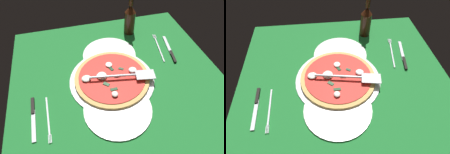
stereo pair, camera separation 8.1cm
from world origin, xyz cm
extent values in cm
cube|color=#1B6829|center=(0.00, 0.00, -0.40)|extent=(90.90, 90.90, 0.80)
cube|color=white|center=(-34.09, -26.51, 0.05)|extent=(7.57, 7.57, 0.10)
cube|color=white|center=(-34.09, -11.36, 0.05)|extent=(7.57, 7.57, 0.10)
cube|color=white|center=(-26.51, -18.94, 0.05)|extent=(7.57, 7.57, 0.10)
cube|color=white|center=(-26.51, -3.79, 0.05)|extent=(7.57, 7.57, 0.10)
cube|color=silver|center=(-26.51, 11.36, 0.05)|extent=(7.57, 7.57, 0.10)
cube|color=white|center=(-18.94, -26.51, 0.05)|extent=(7.57, 7.57, 0.10)
cube|color=silver|center=(-18.94, -11.36, 0.05)|extent=(7.57, 7.57, 0.10)
cube|color=white|center=(-18.94, 3.79, 0.05)|extent=(7.57, 7.57, 0.10)
cube|color=silver|center=(-18.94, 18.94, 0.05)|extent=(7.57, 7.57, 0.10)
cube|color=white|center=(-18.94, 34.09, 0.05)|extent=(7.57, 7.57, 0.10)
cube|color=white|center=(-11.36, -34.09, 0.05)|extent=(7.57, 7.57, 0.10)
cube|color=white|center=(-11.36, -18.94, 0.05)|extent=(7.57, 7.57, 0.10)
cube|color=white|center=(-11.36, -3.79, 0.05)|extent=(7.57, 7.57, 0.10)
cube|color=white|center=(-11.36, 11.36, 0.05)|extent=(7.57, 7.57, 0.10)
cube|color=white|center=(-11.36, 26.51, 0.05)|extent=(7.57, 7.57, 0.10)
cube|color=white|center=(-11.36, 41.66, 0.05)|extent=(7.57, 7.57, 0.10)
cube|color=white|center=(-3.79, -41.66, 0.05)|extent=(7.57, 7.57, 0.10)
cube|color=silver|center=(-3.79, -26.51, 0.05)|extent=(7.57, 7.57, 0.10)
cube|color=white|center=(-3.79, -11.36, 0.05)|extent=(7.57, 7.57, 0.10)
cube|color=white|center=(-3.79, 3.79, 0.05)|extent=(7.57, 7.57, 0.10)
cube|color=silver|center=(-3.79, 18.94, 0.05)|extent=(7.57, 7.57, 0.10)
cube|color=white|center=(-3.79, 34.09, 0.05)|extent=(7.57, 7.57, 0.10)
cube|color=silver|center=(3.79, -34.09, 0.05)|extent=(7.57, 7.57, 0.10)
cube|color=silver|center=(3.79, -18.94, 0.05)|extent=(7.57, 7.57, 0.10)
cube|color=white|center=(3.79, -3.79, 0.05)|extent=(7.57, 7.57, 0.10)
cube|color=silver|center=(3.79, 11.36, 0.05)|extent=(7.57, 7.57, 0.10)
cube|color=white|center=(3.79, 26.51, 0.05)|extent=(7.57, 7.57, 0.10)
cube|color=white|center=(3.79, 41.66, 0.05)|extent=(7.57, 7.57, 0.10)
cube|color=white|center=(11.36, -41.66, 0.05)|extent=(7.57, 7.57, 0.10)
cube|color=white|center=(11.36, -26.51, 0.05)|extent=(7.57, 7.57, 0.10)
cube|color=white|center=(11.36, -11.36, 0.05)|extent=(7.57, 7.57, 0.10)
cube|color=white|center=(11.36, 3.79, 0.05)|extent=(7.57, 7.57, 0.10)
cube|color=silver|center=(11.36, 18.94, 0.05)|extent=(7.57, 7.57, 0.10)
cube|color=silver|center=(11.36, 34.09, 0.05)|extent=(7.57, 7.57, 0.10)
cube|color=silver|center=(18.94, -34.09, 0.05)|extent=(7.57, 7.57, 0.10)
cube|color=white|center=(18.94, -18.94, 0.05)|extent=(7.57, 7.57, 0.10)
cube|color=white|center=(18.94, -3.79, 0.05)|extent=(7.57, 7.57, 0.10)
cube|color=silver|center=(18.94, 11.36, 0.05)|extent=(7.57, 7.57, 0.10)
cube|color=silver|center=(18.94, 26.51, 0.05)|extent=(7.57, 7.57, 0.10)
cube|color=white|center=(18.94, 41.66, 0.05)|extent=(7.57, 7.57, 0.10)
cube|color=white|center=(26.51, -41.66, 0.05)|extent=(7.57, 7.57, 0.10)
cube|color=silver|center=(26.51, -26.51, 0.05)|extent=(7.57, 7.57, 0.10)
cube|color=white|center=(26.51, -11.36, 0.05)|extent=(7.57, 7.57, 0.10)
cube|color=white|center=(26.51, 3.79, 0.05)|extent=(7.57, 7.57, 0.10)
cube|color=white|center=(26.51, 18.94, 0.05)|extent=(7.57, 7.57, 0.10)
cube|color=white|center=(26.51, 34.09, 0.05)|extent=(7.57, 7.57, 0.10)
cube|color=white|center=(34.09, -34.09, 0.05)|extent=(7.57, 7.57, 0.10)
cube|color=white|center=(34.09, -18.94, 0.05)|extent=(7.57, 7.57, 0.10)
cube|color=white|center=(34.09, -3.79, 0.05)|extent=(7.57, 7.57, 0.10)
cube|color=white|center=(34.09, 11.36, 0.05)|extent=(7.57, 7.57, 0.10)
cube|color=silver|center=(34.09, 26.51, 0.05)|extent=(7.57, 7.57, 0.10)
cube|color=silver|center=(34.09, 41.66, 0.05)|extent=(7.57, 7.57, 0.10)
cube|color=white|center=(41.66, -41.66, 0.05)|extent=(7.57, 7.57, 0.10)
cube|color=white|center=(41.66, -26.51, 0.05)|extent=(7.57, 7.57, 0.10)
cube|color=white|center=(41.66, -11.36, 0.05)|extent=(7.57, 7.57, 0.10)
cube|color=white|center=(41.66, 3.79, 0.05)|extent=(7.57, 7.57, 0.10)
cube|color=white|center=(41.66, 18.94, 0.05)|extent=(7.57, 7.57, 0.10)
cube|color=silver|center=(41.66, 34.09, 0.05)|extent=(7.57, 7.57, 0.10)
cylinder|color=silver|center=(0.74, 2.87, 0.51)|extent=(36.24, 36.24, 0.82)
cylinder|color=white|center=(-14.24, 4.64, 0.60)|extent=(25.86, 25.86, 1.00)
cylinder|color=white|center=(16.40, -0.11, 0.60)|extent=(25.49, 25.49, 1.00)
cylinder|color=tan|center=(0.74, 2.87, 1.58)|extent=(31.91, 31.91, 1.31)
cylinder|color=red|center=(0.74, 2.87, 2.38)|extent=(28.33, 28.33, 0.30)
ellipsoid|color=silver|center=(1.60, 7.58, 3.11)|extent=(3.56, 3.66, 1.16)
ellipsoid|color=white|center=(1.63, 13.67, 3.17)|extent=(3.70, 3.99, 1.29)
ellipsoid|color=white|center=(7.31, 2.57, 3.01)|extent=(3.26, 3.04, 0.96)
ellipsoid|color=white|center=(1.36, -6.51, 3.18)|extent=(3.33, 3.52, 1.30)
ellipsoid|color=white|center=(1.41, 7.07, 3.16)|extent=(4.68, 4.14, 1.25)
ellipsoid|color=white|center=(-9.21, 4.40, 3.23)|extent=(2.85, 2.54, 1.39)
cube|color=#1B3D1F|center=(-6.41, 3.98, 2.68)|extent=(1.30, 2.95, 0.30)
cube|color=#1D492B|center=(0.26, 0.76, 2.68)|extent=(1.54, 2.71, 0.30)
cube|color=#15391D|center=(5.13, 2.21, 2.68)|extent=(3.17, 2.26, 0.30)
cube|color=#23482C|center=(3.81, -2.04, 2.68)|extent=(2.11, 2.39, 0.30)
cube|color=#285230|center=(-3.05, 6.27, 2.68)|extent=(2.83, 2.92, 0.30)
cube|color=silver|center=(-3.39, -10.38, 4.07)|extent=(6.51, 8.70, 0.30)
cylinder|color=silver|center=(-1.01, 3.04, 4.42)|extent=(4.35, 19.22, 1.00)
cube|color=white|center=(13.04, -27.57, 0.40)|extent=(21.85, 14.51, 0.60)
cube|color=silver|center=(13.49, -25.12, 0.83)|extent=(17.89, 3.81, 0.25)
cube|color=silver|center=(23.74, -27.64, 0.83)|extent=(2.99, 0.75, 0.25)
cube|color=silver|center=(23.82, -27.21, 0.83)|extent=(2.99, 0.75, 0.25)
cube|color=silver|center=(23.89, -26.78, 0.83)|extent=(2.99, 0.75, 0.25)
cube|color=silver|center=(23.97, -26.34, 0.83)|extent=(2.99, 0.75, 0.25)
cube|color=black|center=(6.60, -28.94, 1.10)|extent=(8.22, 2.63, 0.80)
cube|color=silver|center=(15.60, -30.57, 0.83)|extent=(14.26, 3.91, 0.25)
cube|color=white|center=(-10.26, 32.93, 0.40)|extent=(17.00, 12.01, 0.60)
cube|color=silver|center=(-10.18, 30.35, 0.83)|extent=(16.29, 1.13, 0.25)
cube|color=silver|center=(-19.82, 30.48, 0.83)|extent=(3.01, 0.32, 0.25)
cube|color=silver|center=(-19.81, 30.04, 0.83)|extent=(3.01, 0.32, 0.25)
cube|color=silver|center=(-19.80, 29.60, 0.83)|extent=(3.01, 0.32, 0.25)
cube|color=black|center=(-4.79, 35.69, 1.10)|extent=(7.45, 1.44, 0.80)
cube|color=silver|center=(-13.12, 35.42, 0.83)|extent=(13.01, 1.82, 0.25)
cylinder|color=#36190C|center=(31.66, -15.09, 6.25)|extent=(5.63, 5.63, 12.30)
cone|color=#36190C|center=(31.66, -15.09, 14.25)|extent=(5.63, 5.63, 3.70)
camera|label=1|loc=(-51.11, 16.89, 62.29)|focal=30.41mm
camera|label=2|loc=(-52.62, 8.96, 62.29)|focal=30.41mm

